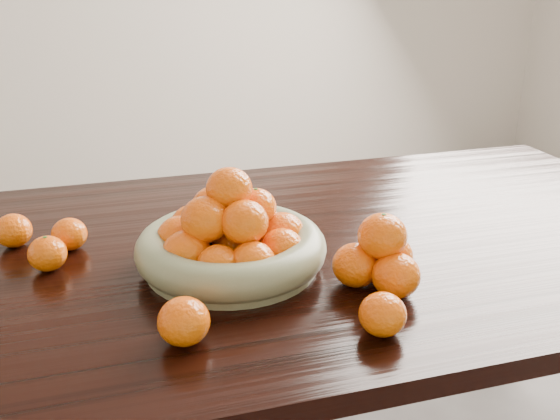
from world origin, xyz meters
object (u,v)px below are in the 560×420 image
object	(u,v)px
fruit_bowl	(230,241)
loose_orange_0	(47,254)
dining_table	(267,282)
orange_pyramid	(381,258)

from	to	relation	value
fruit_bowl	loose_orange_0	distance (m)	0.34
fruit_bowl	dining_table	bearing A→B (deg)	42.08
orange_pyramid	loose_orange_0	xyz separation A→B (m)	(-0.58, 0.23, -0.02)
fruit_bowl	orange_pyramid	xyz separation A→B (m)	(0.24, -0.15, -0.00)
dining_table	fruit_bowl	size ratio (longest dim) A/B	5.54
fruit_bowl	orange_pyramid	bearing A→B (deg)	-31.08
dining_table	orange_pyramid	bearing A→B (deg)	-57.25
fruit_bowl	loose_orange_0	size ratio (longest dim) A/B	4.99
dining_table	fruit_bowl	distance (m)	0.19
dining_table	orange_pyramid	xyz separation A→B (m)	(0.15, -0.23, 0.14)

